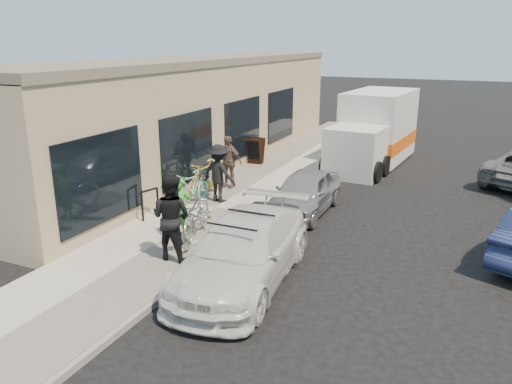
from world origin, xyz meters
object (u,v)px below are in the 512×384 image
(bike_rack, at_px, (150,201))
(bystander_b, at_px, (228,162))
(cruiser_bike_c, at_px, (205,178))
(cruiser_bike_b, at_px, (209,180))
(sedan_white, at_px, (243,251))
(woman_rider, at_px, (180,209))
(man_standing, at_px, (171,217))
(moving_truck, at_px, (374,132))
(tandem_bike, at_px, (197,214))
(cruiser_bike_a, at_px, (190,188))
(bystander_a, at_px, (219,173))
(sandwich_board, at_px, (255,151))
(sedan_silver, at_px, (305,192))

(bike_rack, bearing_deg, bystander_b, 81.64)
(cruiser_bike_c, bearing_deg, cruiser_bike_b, 60.42)
(bike_rack, relative_size, sedan_white, 0.17)
(woman_rider, bearing_deg, man_standing, -87.57)
(sedan_white, distance_m, moving_truck, 11.65)
(bike_rack, height_order, tandem_bike, tandem_bike)
(tandem_bike, distance_m, woman_rider, 0.44)
(bike_rack, xyz_separation_m, cruiser_bike_a, (0.29, 1.62, -0.03))
(bystander_a, bearing_deg, cruiser_bike_a, 45.95)
(bike_rack, height_order, man_standing, man_standing)
(sedan_white, relative_size, bystander_a, 2.76)
(sedan_white, bearing_deg, moving_truck, 83.87)
(man_standing, relative_size, cruiser_bike_c, 1.06)
(bike_rack, distance_m, cruiser_bike_a, 1.65)
(cruiser_bike_a, relative_size, bystander_a, 0.91)
(cruiser_bike_b, bearing_deg, woman_rider, -80.54)
(sedan_white, distance_m, man_standing, 1.86)
(sandwich_board, distance_m, tandem_bike, 7.88)
(cruiser_bike_c, bearing_deg, bike_rack, -93.03)
(bike_rack, bearing_deg, bystander_a, 64.84)
(moving_truck, relative_size, cruiser_bike_a, 3.80)
(tandem_bike, height_order, cruiser_bike_c, tandem_bike)
(man_standing, height_order, cruiser_bike_b, man_standing)
(moving_truck, relative_size, tandem_bike, 2.60)
(man_standing, height_order, bystander_b, man_standing)
(cruiser_bike_a, xyz_separation_m, bystander_b, (0.24, 2.01, 0.39))
(bike_rack, xyz_separation_m, sandwich_board, (0.01, 6.98, 0.01))
(tandem_bike, height_order, woman_rider, woman_rider)
(sandwich_board, distance_m, bystander_b, 3.42)
(sandwich_board, height_order, tandem_bike, tandem_bike)
(sedan_silver, distance_m, tandem_bike, 3.67)
(bike_rack, xyz_separation_m, bystander_a, (1.00, 2.13, 0.37))
(moving_truck, distance_m, bystander_a, 8.09)
(sandwich_board, relative_size, sedan_white, 0.21)
(sedan_white, bearing_deg, bystander_a, 119.30)
(sandwich_board, relative_size, cruiser_bike_a, 0.63)
(cruiser_bike_b, bearing_deg, cruiser_bike_a, -103.26)
(cruiser_bike_b, bearing_deg, bystander_b, 71.33)
(sedan_white, relative_size, cruiser_bike_b, 2.68)
(sedan_white, height_order, cruiser_bike_b, sedan_white)
(bike_rack, height_order, moving_truck, moving_truck)
(man_standing, bearing_deg, bike_rack, -44.28)
(bystander_b, bearing_deg, woman_rider, -73.34)
(sedan_silver, height_order, bystander_a, bystander_a)
(cruiser_bike_b, bearing_deg, sandwich_board, 85.58)
(sandwich_board, distance_m, man_standing, 9.16)
(sedan_white, height_order, cruiser_bike_c, sedan_white)
(man_standing, distance_m, cruiser_bike_b, 4.88)
(bike_rack, relative_size, bystander_a, 0.48)
(cruiser_bike_c, height_order, bystander_a, bystander_a)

